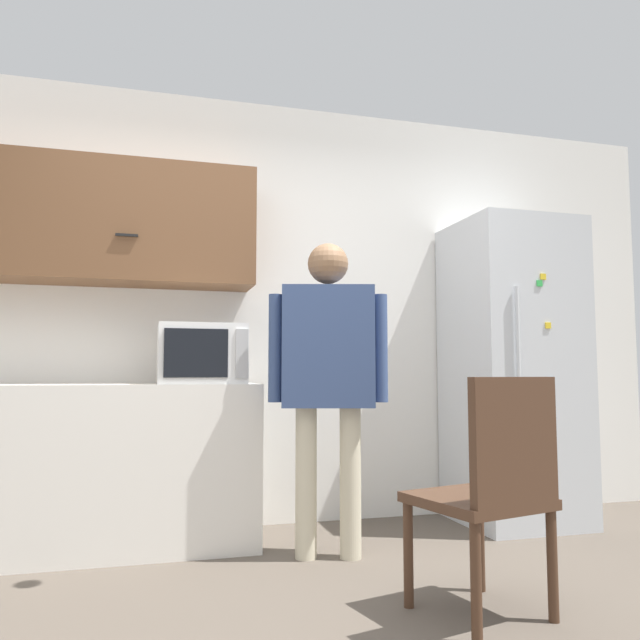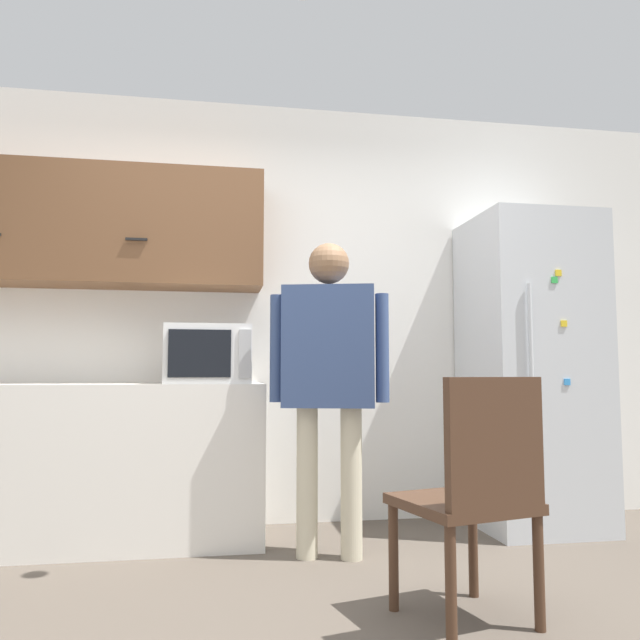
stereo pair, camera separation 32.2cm
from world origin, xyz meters
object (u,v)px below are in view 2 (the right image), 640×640
Objects in this scene: microwave at (208,355)px; person at (329,363)px; refrigerator at (531,370)px; chair at (475,488)px.

person reaches higher than microwave.
microwave is 0.29× the size of person.
refrigerator is at bearing 31.89° from person.
refrigerator reaches higher than microwave.
microwave reaches higher than chair.
chair is (1.01, -1.31, -0.53)m from microwave.
refrigerator is at bearing 1.59° from microwave.
chair is (-0.98, -1.37, -0.45)m from refrigerator.
person is at bearing -29.88° from microwave.
person is at bearing -163.03° from refrigerator.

